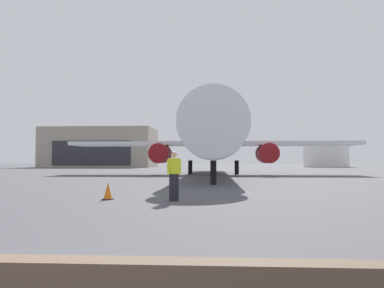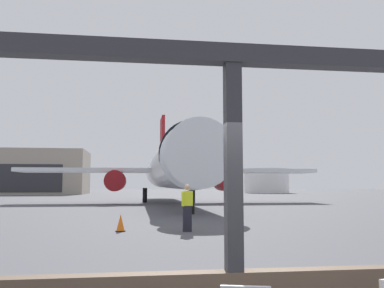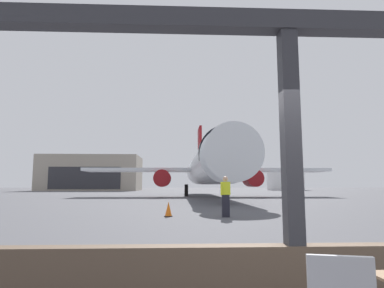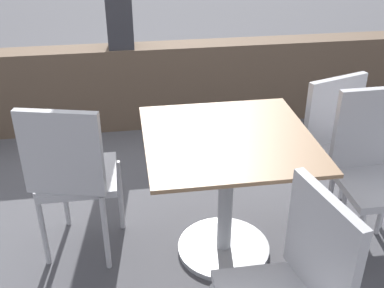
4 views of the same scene
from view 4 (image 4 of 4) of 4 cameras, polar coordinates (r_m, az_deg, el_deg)
dining_table at (r=2.50m, az=4.25°, el=-4.90°), size 0.84×0.84×0.73m
cafe_chair_window_left at (r=2.90m, az=17.74°, el=0.49°), size 0.48×0.48×0.88m
cafe_chair_window_right at (r=2.49m, az=-14.20°, el=-3.12°), size 0.46×0.46×0.93m
cafe_chair_aisle_left at (r=1.88m, az=12.38°, el=-16.04°), size 0.45×0.45×0.90m
cafe_chair_aisle_right at (r=2.64m, az=21.22°, el=-2.10°), size 0.40×0.40×0.94m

